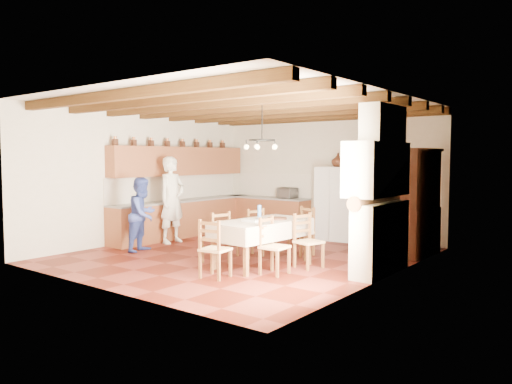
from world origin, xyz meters
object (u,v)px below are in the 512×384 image
(chair_right_near, at_px, (275,246))
(chair_end_near, at_px, (215,248))
(hutch, at_px, (418,202))
(person_woman_blue, at_px, (143,214))
(chair_end_far, at_px, (301,231))
(person_man, at_px, (172,200))
(chair_left_near, at_px, (216,237))
(refrigerator, at_px, (337,203))
(person_woman_red, at_px, (373,213))
(chair_right_far, at_px, (309,241))
(dining_table, at_px, (262,225))
(chair_left_far, at_px, (250,232))
(microwave, at_px, (287,193))

(chair_right_near, bearing_deg, chair_end_near, 138.45)
(hutch, relative_size, person_woman_blue, 1.38)
(chair_end_far, relative_size, person_man, 0.49)
(chair_right_near, bearing_deg, chair_left_near, 85.10)
(refrigerator, distance_m, person_woman_red, 2.39)
(refrigerator, distance_m, chair_end_near, 4.56)
(refrigerator, relative_size, chair_left_near, 1.79)
(refrigerator, distance_m, chair_right_far, 3.21)
(refrigerator, relative_size, dining_table, 0.89)
(person_woman_blue, bearing_deg, chair_left_far, -81.81)
(dining_table, height_order, chair_left_near, chair_left_near)
(refrigerator, xyz_separation_m, chair_end_near, (0.26, -4.53, -0.38))
(chair_right_near, bearing_deg, dining_table, 51.21)
(chair_right_near, relative_size, chair_end_far, 1.00)
(chair_right_near, distance_m, person_man, 3.83)
(chair_end_far, xyz_separation_m, microwave, (-1.83, 2.21, 0.55))
(chair_right_near, distance_m, chair_end_far, 1.75)
(chair_end_far, xyz_separation_m, person_man, (-3.10, -0.58, 0.50))
(person_woman_red, bearing_deg, person_man, -54.26)
(refrigerator, relative_size, person_man, 0.88)
(chair_left_far, xyz_separation_m, chair_right_near, (1.26, -0.94, 0.00))
(refrigerator, xyz_separation_m, chair_right_near, (0.89, -3.77, -0.38))
(hutch, relative_size, dining_table, 1.10)
(person_man, relative_size, person_woman_blue, 1.28)
(chair_left_far, height_order, person_woman_blue, person_woman_blue)
(dining_table, xyz_separation_m, chair_end_far, (0.06, 1.22, -0.25))
(hutch, distance_m, chair_right_far, 2.59)
(chair_left_near, xyz_separation_m, chair_left_far, (0.12, 0.87, 0.00))
(refrigerator, height_order, microwave, refrigerator)
(chair_left_far, bearing_deg, person_woman_blue, -51.59)
(refrigerator, xyz_separation_m, person_woman_red, (1.68, -1.69, 0.03))
(chair_left_near, xyz_separation_m, chair_end_near, (0.75, -0.83, 0.00))
(chair_left_far, xyz_separation_m, chair_end_far, (0.71, 0.73, 0.00))
(hutch, height_order, person_woman_blue, hutch)
(chair_right_near, xyz_separation_m, chair_end_near, (-0.63, -0.77, 0.00))
(dining_table, distance_m, chair_left_far, 0.86)
(chair_end_far, distance_m, person_woman_blue, 3.28)
(refrigerator, bearing_deg, person_woman_red, -53.01)
(refrigerator, xyz_separation_m, chair_left_near, (-0.49, -3.70, -0.38))
(chair_right_far, distance_m, chair_end_near, 1.74)
(dining_table, distance_m, microwave, 3.87)
(person_woman_blue, bearing_deg, chair_right_far, -93.63)
(chair_left_near, distance_m, person_man, 2.53)
(dining_table, bearing_deg, chair_right_far, 22.21)
(chair_left_near, bearing_deg, microwave, -151.73)
(chair_end_far, bearing_deg, chair_right_near, -55.74)
(microwave, bearing_deg, hutch, -2.37)
(refrigerator, bearing_deg, chair_end_far, -88.39)
(microwave, bearing_deg, chair_end_far, -39.87)
(chair_end_far, height_order, person_woman_red, person_woman_red)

